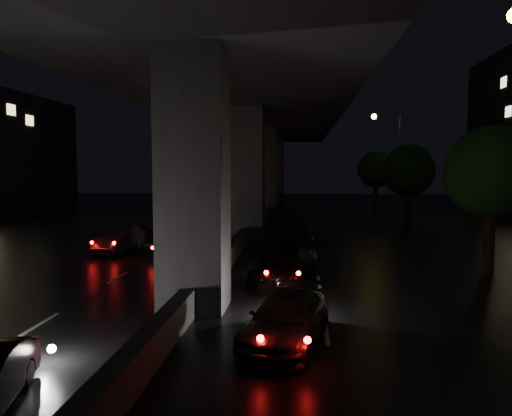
# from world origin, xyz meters

# --- Properties ---
(ground) EXTENTS (120.00, 120.00, 0.00)m
(ground) POSITION_xyz_m (0.00, 0.00, 0.00)
(ground) COLOR black
(ground) RESTS_ON ground
(viaduct) EXTENTS (12.00, 80.00, 10.50)m
(viaduct) POSITION_xyz_m (0.00, 5.00, 8.34)
(viaduct) COLOR #2E2E31
(viaduct) RESTS_ON ground
(median_barrier) EXTENTS (0.45, 70.00, 0.85)m
(median_barrier) POSITION_xyz_m (0.00, 5.00, 0.42)
(median_barrier) COLOR #2E2E31
(median_barrier) RESTS_ON ground
(tree_b) EXTENTS (3.80, 3.80, 6.12)m
(tree_b) POSITION_xyz_m (11.00, -4.00, 4.20)
(tree_b) COLOR black
(tree_b) RESTS_ON ground
(tree_c) EXTENTS (3.80, 3.80, 6.12)m
(tree_c) POSITION_xyz_m (11.00, 12.00, 4.20)
(tree_c) COLOR black
(tree_c) RESTS_ON ground
(tree_d) EXTENTS (3.80, 3.80, 6.12)m
(tree_d) POSITION_xyz_m (11.00, 28.00, 4.20)
(tree_d) COLOR black
(tree_d) RESTS_ON ground
(streetlight_far) EXTENTS (2.52, 0.44, 9.00)m
(streetlight_far) POSITION_xyz_m (10.97, 18.00, 5.66)
(streetlight_far) COLOR #2D2D33
(streetlight_far) RESTS_ON ground
(car_2) EXTENTS (2.51, 4.43, 1.21)m
(car_2) POSITION_xyz_m (2.96, -12.87, 0.61)
(car_2) COLOR #413F38
(car_2) RESTS_ON ground
(car_3) EXTENTS (2.82, 4.86, 1.33)m
(car_3) POSITION_xyz_m (2.67, -6.26, 0.66)
(car_3) COLOR black
(car_3) RESTS_ON ground
(car_4) EXTENTS (1.62, 4.10, 1.33)m
(car_4) POSITION_xyz_m (-6.22, -0.13, 0.66)
(car_4) COLOR black
(car_4) RESTS_ON ground
(car_5) EXTENTS (1.68, 3.69, 1.17)m
(car_5) POSITION_xyz_m (-3.06, -1.06, 0.59)
(car_5) COLOR #27272A
(car_5) RESTS_ON ground
(car_6) EXTENTS (1.48, 3.23, 1.07)m
(car_6) POSITION_xyz_m (-6.23, 2.93, 0.54)
(car_6) COLOR black
(car_6) RESTS_ON ground
(car_7) EXTENTS (2.17, 4.19, 1.16)m
(car_7) POSITION_xyz_m (-5.78, 15.21, 0.58)
(car_7) COLOR black
(car_7) RESTS_ON ground
(car_8) EXTENTS (1.71, 3.60, 1.19)m
(car_8) POSITION_xyz_m (-3.10, 12.88, 0.59)
(car_8) COLOR black
(car_8) RESTS_ON ground
(car_9) EXTENTS (2.13, 4.18, 1.31)m
(car_9) POSITION_xyz_m (-2.62, 20.83, 0.66)
(car_9) COLOR #413D39
(car_9) RESTS_ON ground
(car_10) EXTENTS (2.37, 4.39, 1.17)m
(car_10) POSITION_xyz_m (-2.63, 28.32, 0.58)
(car_10) COLOR black
(car_10) RESTS_ON ground
(car_11) EXTENTS (2.37, 4.48, 1.20)m
(car_11) POSITION_xyz_m (-6.21, 28.06, 0.60)
(car_11) COLOR black
(car_11) RESTS_ON ground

